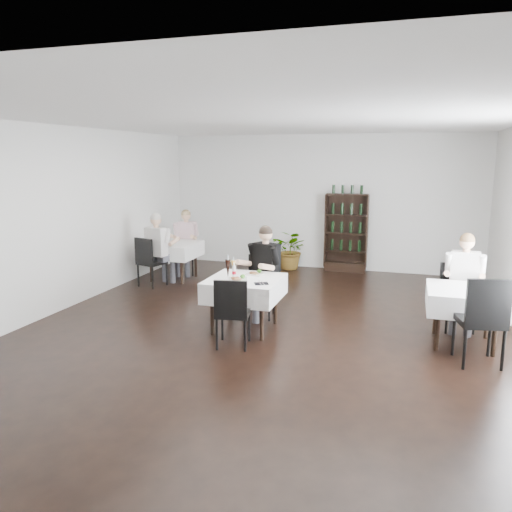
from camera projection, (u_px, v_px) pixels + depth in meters
The scene contains 23 objects.
room_shell at pixel (265, 229), 6.98m from camera, with size 9.00×9.00×9.00m.
wine_shelf at pixel (346, 234), 10.97m from camera, with size 0.90×0.28×1.75m.
main_table at pixel (245, 288), 7.23m from camera, with size 1.03×1.03×0.77m.
left_table at pixel (173, 250), 10.28m from camera, with size 0.98×0.98×0.77m.
right_table at pixel (465, 300), 6.64m from camera, with size 0.98×0.98×0.77m.
potted_tree at pixel (291, 250), 11.25m from camera, with size 0.80×0.69×0.89m, color #275B1F.
main_chair_far at pixel (261, 282), 7.90m from camera, with size 0.48×0.48×0.97m.
main_chair_near at pixel (232, 309), 6.53m from camera, with size 0.50×0.51×0.95m.
left_chair_far at pixel (186, 251), 10.80m from camera, with size 0.49×0.49×0.88m.
left_chair_near at pixel (149, 259), 9.66m from camera, with size 0.55×0.56×0.98m.
right_chair_far at pixel (457, 292), 7.30m from camera, with size 0.52×0.52×0.96m.
right_chair_near at pixel (483, 315), 5.93m from camera, with size 0.60×0.61×1.11m.
diner_main at pixel (263, 265), 7.74m from camera, with size 0.65×0.69×1.46m.
diner_left_far at pixel (186, 237), 10.69m from camera, with size 0.57×0.59×1.40m.
diner_left_near at pixel (159, 244), 9.72m from camera, with size 0.58×0.60×1.45m.
diner_right_far at pixel (464, 275), 7.18m from camera, with size 0.56×0.57×1.43m.
plate_far at pixel (256, 273), 7.44m from camera, with size 0.27×0.27×0.07m.
plate_near at pixel (238, 279), 7.09m from camera, with size 0.34×0.34×0.08m.
pilsner_dark at pixel (228, 269), 7.20m from camera, with size 0.08×0.08×0.34m.
pilsner_lager at pixel (233, 268), 7.36m from camera, with size 0.07×0.07×0.28m.
coke_bottle at pixel (234, 272), 7.22m from camera, with size 0.06×0.06×0.22m.
napkin_cutlery at pixel (261, 283), 6.88m from camera, with size 0.23×0.21×0.02m.
pepper_mill at pixel (476, 287), 6.55m from camera, with size 0.04×0.04×0.09m, color black.
Camera 1 is at (1.95, -6.64, 2.48)m, focal length 35.00 mm.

